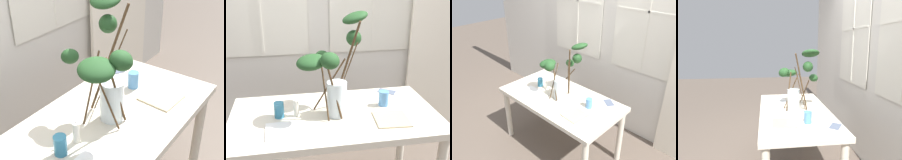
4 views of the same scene
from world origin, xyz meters
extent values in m
plane|color=brown|center=(0.00, 0.00, 0.00)|extent=(14.00, 14.00, 0.00)
cube|color=beige|center=(0.00, 0.99, 1.36)|extent=(4.98, 0.12, 2.72)
cube|color=white|center=(-0.54, 0.92, 1.74)|extent=(0.80, 0.01, 1.47)
cube|color=silver|center=(-0.54, 0.91, 1.74)|extent=(0.87, 0.01, 1.54)
cube|color=silver|center=(-0.54, 0.91, 1.74)|extent=(0.02, 0.01, 1.47)
cube|color=silver|center=(-0.54, 0.91, 1.74)|extent=(0.80, 0.01, 0.02)
cube|color=white|center=(0.54, 0.92, 1.74)|extent=(0.80, 0.01, 1.47)
cube|color=silver|center=(0.54, 0.91, 1.74)|extent=(0.87, 0.01, 1.54)
cube|color=silver|center=(0.54, 0.91, 1.74)|extent=(0.02, 0.01, 1.47)
cube|color=silver|center=(0.54, 0.91, 1.74)|extent=(0.80, 0.01, 0.02)
cube|color=beige|center=(0.00, 0.00, 0.75)|extent=(1.48, 0.79, 0.05)
cylinder|color=beige|center=(-0.68, -0.34, 0.36)|extent=(0.07, 0.07, 0.73)
cylinder|color=beige|center=(-0.68, 0.34, 0.36)|extent=(0.07, 0.07, 0.73)
cylinder|color=beige|center=(0.68, 0.34, 0.36)|extent=(0.07, 0.07, 0.73)
cylinder|color=silver|center=(0.01, -0.01, 0.90)|extent=(0.14, 0.14, 0.25)
cylinder|color=silver|center=(0.01, -0.01, 0.82)|extent=(0.13, 0.13, 0.08)
cylinder|color=#47331E|center=(-0.02, 0.11, 0.96)|extent=(0.26, 0.08, 0.36)
ellipsoid|color=#1E421E|center=(-0.05, 0.23, 1.14)|extent=(0.14, 0.14, 0.12)
cylinder|color=#47331E|center=(0.09, 0.06, 1.11)|extent=(0.17, 0.18, 0.66)
ellipsoid|color=#1E421E|center=(0.17, 0.14, 1.44)|extent=(0.27, 0.26, 0.15)
cylinder|color=#47331E|center=(0.08, 0.05, 1.04)|extent=(0.14, 0.16, 0.51)
ellipsoid|color=#1E421E|center=(0.16, 0.12, 1.30)|extent=(0.17, 0.15, 0.14)
cylinder|color=#47331E|center=(-0.02, -0.07, 1.00)|extent=(0.12, 0.08, 0.43)
ellipsoid|color=#1E421E|center=(-0.05, -0.12, 1.21)|extent=(0.18, 0.19, 0.16)
cylinder|color=#47331E|center=(-0.07, -0.03, 0.99)|extent=(0.04, 0.18, 0.41)
ellipsoid|color=#1E421E|center=(-0.16, -0.04, 1.19)|extent=(0.23, 0.23, 0.13)
cylinder|color=teal|center=(-0.39, 0.02, 0.83)|extent=(0.07, 0.07, 0.11)
cylinder|color=#4C84BC|center=(0.39, 0.07, 0.83)|extent=(0.07, 0.07, 0.12)
cube|color=white|center=(-0.37, -0.17, 0.78)|extent=(0.22, 0.22, 0.01)
cube|color=tan|center=(0.37, -0.15, 0.78)|extent=(0.25, 0.25, 0.01)
cube|color=#4C566B|center=(0.50, 0.31, 0.78)|extent=(0.17, 0.16, 0.00)
cylinder|color=silver|center=(-0.27, 0.02, 0.84)|extent=(0.04, 0.04, 0.12)
cylinder|color=black|center=(-0.27, 0.02, 0.90)|extent=(0.00, 0.00, 0.01)
camera|label=1|loc=(-1.28, -0.93, 1.96)|focal=52.63mm
camera|label=2|loc=(-0.30, -1.77, 1.74)|focal=45.11mm
camera|label=3|loc=(1.76, -1.76, 2.32)|focal=38.41mm
camera|label=4|loc=(2.15, -0.32, 1.52)|focal=31.44mm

